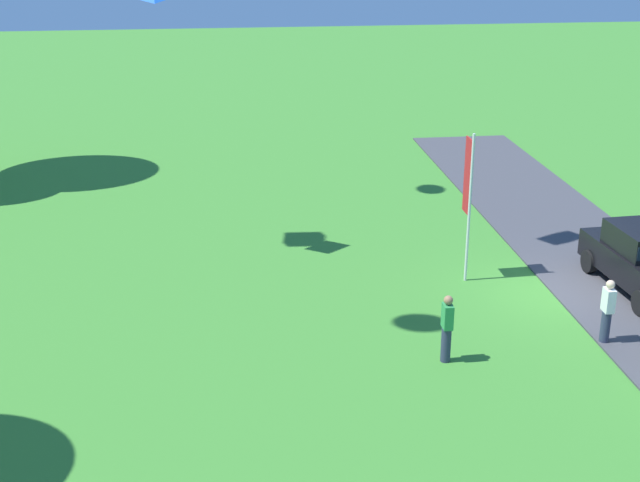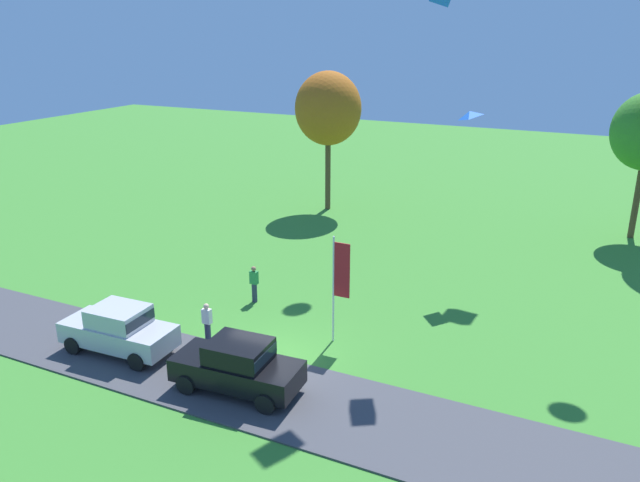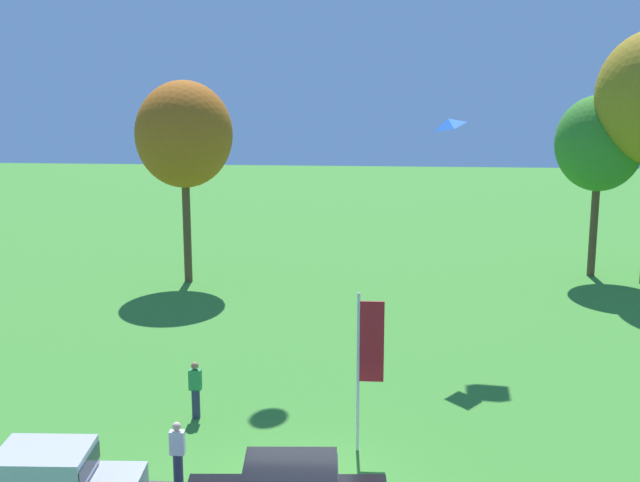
% 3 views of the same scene
% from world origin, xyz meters
% --- Properties ---
extents(ground_plane, '(120.00, 120.00, 0.00)m').
position_xyz_m(ground_plane, '(0.00, 0.00, 0.00)').
color(ground_plane, '#3D842D').
extents(pavement_strip, '(36.00, 4.40, 0.06)m').
position_xyz_m(pavement_strip, '(0.00, -2.04, 0.03)').
color(pavement_strip, '#424247').
rests_on(pavement_strip, ground).
extents(person_watching_sky, '(0.36, 0.24, 1.71)m').
position_xyz_m(person_watching_sky, '(-3.39, 4.15, 0.88)').
color(person_watching_sky, '#2D334C').
rests_on(person_watching_sky, ground).
extents(person_beside_suv, '(0.36, 0.24, 1.71)m').
position_xyz_m(person_beside_suv, '(-2.98, -0.01, 0.88)').
color(person_beside_suv, '#2D334C').
rests_on(person_beside_suv, ground).
extents(flag_banner, '(0.71, 0.08, 4.38)m').
position_xyz_m(flag_banner, '(1.58, 2.32, 2.77)').
color(flag_banner, silver).
rests_on(flag_banner, ground).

